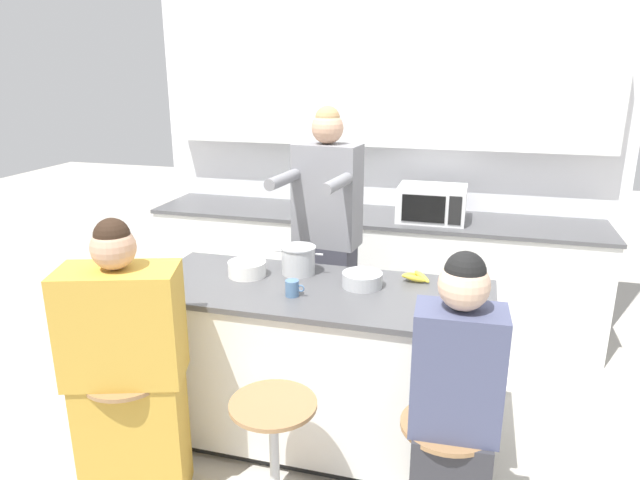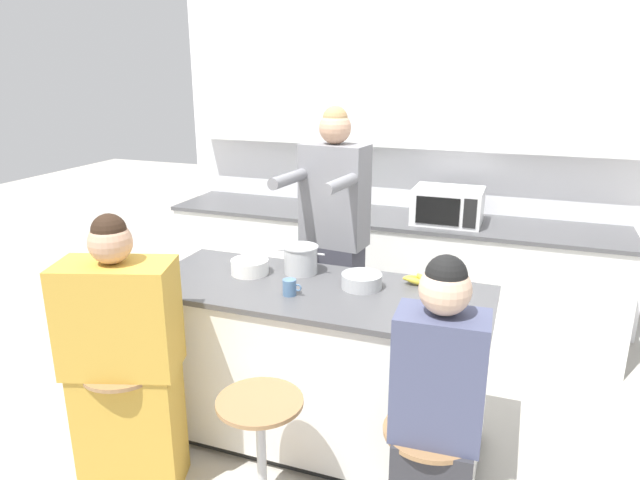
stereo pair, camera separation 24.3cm
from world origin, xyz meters
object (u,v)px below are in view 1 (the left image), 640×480
(bar_stool_leftmost, at_px, (132,428))
(microwave, at_px, (432,203))
(person_cooking, at_px, (327,253))
(coffee_cup_near, at_px, (292,288))
(bar_stool_center, at_px, (275,457))
(person_seated_near, at_px, (453,429))
(person_wrapped_blanket, at_px, (127,374))
(fruit_bowl, at_px, (247,269))
(banana_bunch, at_px, (415,277))
(cooking_pot, at_px, (298,260))
(kitchen_island, at_px, (316,364))
(potted_plant, at_px, (313,194))

(bar_stool_leftmost, distance_m, microwave, 2.65)
(person_cooking, height_order, coffee_cup_near, person_cooking)
(person_cooking, bearing_deg, bar_stool_center, -79.03)
(person_cooking, distance_m, person_seated_near, 1.59)
(person_wrapped_blanket, distance_m, fruit_bowl, 0.87)
(bar_stool_center, distance_m, person_wrapped_blanket, 0.80)
(bar_stool_center, height_order, fruit_bowl, fruit_bowl)
(person_wrapped_blanket, xyz_separation_m, coffee_cup_near, (0.65, 0.55, 0.30))
(bar_stool_leftmost, bearing_deg, coffee_cup_near, 39.61)
(microwave, bearing_deg, bar_stool_leftmost, -118.53)
(person_cooking, relative_size, banana_bunch, 10.45)
(bar_stool_leftmost, xyz_separation_m, banana_bunch, (1.25, 0.93, 0.58))
(bar_stool_center, bearing_deg, person_cooking, 94.59)
(cooking_pot, bearing_deg, banana_bunch, 4.53)
(kitchen_island, height_order, cooking_pot, cooking_pot)
(person_wrapped_blanket, bearing_deg, bar_stool_center, -19.59)
(potted_plant, bearing_deg, person_cooking, -68.93)
(person_wrapped_blanket, bearing_deg, banana_bunch, 18.47)
(bar_stool_leftmost, relative_size, potted_plant, 2.59)
(person_wrapped_blanket, xyz_separation_m, person_seated_near, (1.51, 0.00, -0.01))
(person_wrapped_blanket, height_order, person_seated_near, person_wrapped_blanket)
(person_wrapped_blanket, xyz_separation_m, microwave, (1.21, 2.25, 0.39))
(person_wrapped_blanket, relative_size, microwave, 2.84)
(kitchen_island, xyz_separation_m, bar_stool_center, (0.00, -0.70, -0.10))
(bar_stool_center, xyz_separation_m, coffee_cup_near, (-0.09, 0.56, 0.60))
(person_wrapped_blanket, relative_size, person_seated_near, 1.01)
(person_seated_near, bearing_deg, kitchen_island, 135.98)
(potted_plant, bearing_deg, bar_stool_leftmost, -96.52)
(cooking_pot, bearing_deg, coffee_cup_near, -77.70)
(bar_stool_leftmost, bearing_deg, potted_plant, 83.48)
(person_wrapped_blanket, bearing_deg, person_seated_near, -18.30)
(person_cooking, height_order, potted_plant, person_cooking)
(bar_stool_leftmost, height_order, bar_stool_center, same)
(person_seated_near, distance_m, fruit_bowl, 1.46)
(kitchen_island, xyz_separation_m, microwave, (0.47, 1.57, 0.60))
(person_cooking, bearing_deg, banana_bunch, -24.62)
(person_wrapped_blanket, distance_m, cooking_pot, 1.10)
(microwave, relative_size, potted_plant, 1.99)
(cooking_pot, bearing_deg, bar_stool_leftmost, -123.84)
(person_wrapped_blanket, bearing_deg, kitchen_island, 24.22)
(bar_stool_leftmost, relative_size, fruit_bowl, 3.06)
(person_cooking, distance_m, cooking_pot, 0.43)
(banana_bunch, height_order, microwave, microwave)
(kitchen_island, distance_m, person_wrapped_blanket, 1.03)
(person_cooking, distance_m, banana_bunch, 0.71)
(cooking_pot, height_order, banana_bunch, cooking_pot)
(person_cooking, height_order, banana_bunch, person_cooking)
(kitchen_island, distance_m, microwave, 1.74)
(microwave, distance_m, potted_plant, 0.96)
(bar_stool_leftmost, distance_m, cooking_pot, 1.23)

